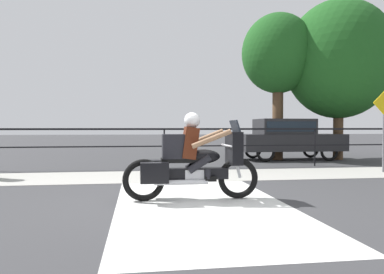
{
  "coord_description": "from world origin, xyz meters",
  "views": [
    {
      "loc": [
        -0.85,
        -6.56,
        1.31
      ],
      "look_at": [
        0.32,
        1.45,
        1.1
      ],
      "focal_mm": 35.0,
      "sensor_mm": 36.0,
      "label": 1
    }
  ],
  "objects": [
    {
      "name": "motorcycle",
      "position": [
        0.1,
        0.08,
        0.7
      ],
      "size": [
        2.47,
        0.76,
        1.58
      ],
      "rotation": [
        0.0,
        0.0,
        -0.04
      ],
      "color": "black",
      "rests_on": "ground"
    },
    {
      "name": "fence_railing",
      "position": [
        0.0,
        5.34,
        1.01
      ],
      "size": [
        36.0,
        0.05,
        1.28
      ],
      "color": "black",
      "rests_on": "ground"
    },
    {
      "name": "ground_plane",
      "position": [
        0.0,
        0.0,
        0.0
      ],
      "size": [
        120.0,
        120.0,
        0.0
      ],
      "primitive_type": "plane",
      "color": "#38383A"
    },
    {
      "name": "tree_behind_sign",
      "position": [
        4.75,
        7.84,
        4.22
      ],
      "size": [
        2.9,
        2.9,
        5.87
      ],
      "color": "brown",
      "rests_on": "ground"
    },
    {
      "name": "sidewalk_band",
      "position": [
        0.0,
        3.4,
        0.01
      ],
      "size": [
        44.0,
        2.4,
        0.01
      ],
      "primitive_type": "cube",
      "color": "#A8A59E",
      "rests_on": "ground"
    },
    {
      "name": "crosswalk_band",
      "position": [
        0.22,
        -0.2,
        0.0
      ],
      "size": [
        2.86,
        6.0,
        0.01
      ],
      "primitive_type": "cube",
      "color": "silver",
      "rests_on": "ground"
    },
    {
      "name": "parked_car",
      "position": [
        5.13,
        7.75,
        0.94
      ],
      "size": [
        4.14,
        1.71,
        1.64
      ],
      "rotation": [
        0.0,
        0.0,
        0.06
      ],
      "color": "#232326",
      "rests_on": "ground"
    },
    {
      "name": "street_sign",
      "position": [
        6.21,
        3.32,
        1.49
      ],
      "size": [
        0.71,
        0.06,
        2.37
      ],
      "color": "slate",
      "rests_on": "ground"
    },
    {
      "name": "tree_behind_car",
      "position": [
        7.22,
        7.59,
        4.04
      ],
      "size": [
        4.33,
        4.33,
        6.43
      ],
      "color": "brown",
      "rests_on": "ground"
    }
  ]
}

